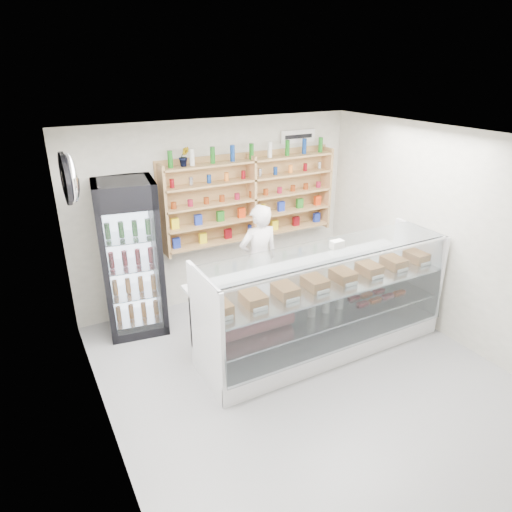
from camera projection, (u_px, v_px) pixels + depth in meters
room at (312, 273)px, 4.97m from camera, size 5.00×5.00×5.00m
display_counter at (321, 322)px, 5.99m from camera, size 3.30×0.98×1.43m
shop_worker at (259, 260)px, 6.72m from camera, size 0.63×0.42×1.68m
drinks_cooler at (131, 258)px, 6.18m from camera, size 0.88×0.86×2.15m
wall_shelving at (252, 198)px, 7.01m from camera, size 2.84×0.28×1.33m
potted_plant at (184, 156)px, 6.26m from camera, size 0.17×0.15×0.27m
security_mirror at (70, 178)px, 4.58m from camera, size 0.15×0.50×0.50m
wall_sign at (298, 136)px, 7.17m from camera, size 0.62×0.03×0.20m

